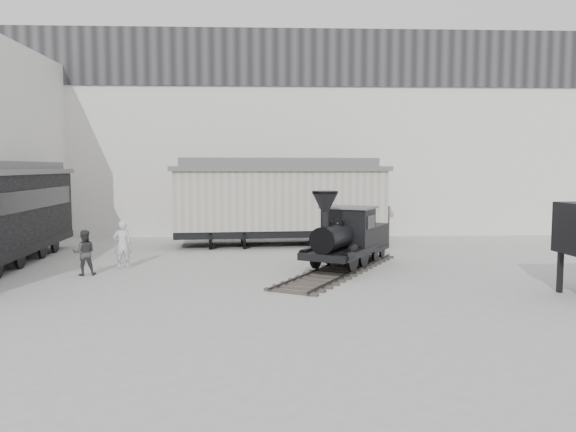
{
  "coord_description": "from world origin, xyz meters",
  "views": [
    {
      "loc": [
        -0.6,
        -16.29,
        3.75
      ],
      "look_at": [
        0.24,
        3.7,
        2.0
      ],
      "focal_mm": 35.0,
      "sensor_mm": 36.0,
      "label": 1
    }
  ],
  "objects_px": {
    "locomotive": "(345,241)",
    "boxcar": "(279,200)",
    "visitor_a": "(122,245)",
    "visitor_b": "(84,253)"
  },
  "relations": [
    {
      "from": "visitor_a",
      "to": "visitor_b",
      "type": "height_order",
      "value": "visitor_a"
    },
    {
      "from": "locomotive",
      "to": "visitor_a",
      "type": "relative_size",
      "value": 4.47
    },
    {
      "from": "locomotive",
      "to": "visitor_b",
      "type": "bearing_deg",
      "value": -145.94
    },
    {
      "from": "boxcar",
      "to": "visitor_b",
      "type": "xyz_separation_m",
      "value": [
        -6.97,
        -7.3,
        -1.4
      ]
    },
    {
      "from": "locomotive",
      "to": "boxcar",
      "type": "height_order",
      "value": "boxcar"
    },
    {
      "from": "locomotive",
      "to": "visitor_a",
      "type": "bearing_deg",
      "value": -154.18
    },
    {
      "from": "visitor_a",
      "to": "visitor_b",
      "type": "distance_m",
      "value": 1.62
    },
    {
      "from": "visitor_b",
      "to": "boxcar",
      "type": "bearing_deg",
      "value": -148.3
    },
    {
      "from": "boxcar",
      "to": "visitor_b",
      "type": "height_order",
      "value": "boxcar"
    },
    {
      "from": "boxcar",
      "to": "visitor_a",
      "type": "height_order",
      "value": "boxcar"
    }
  ]
}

